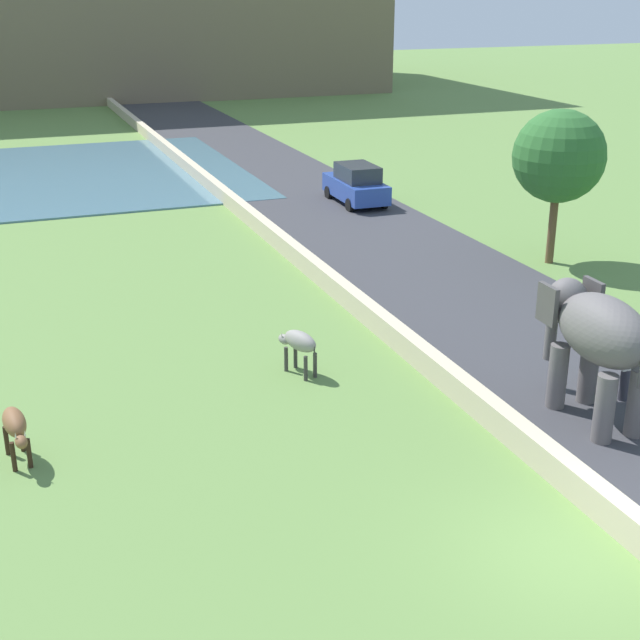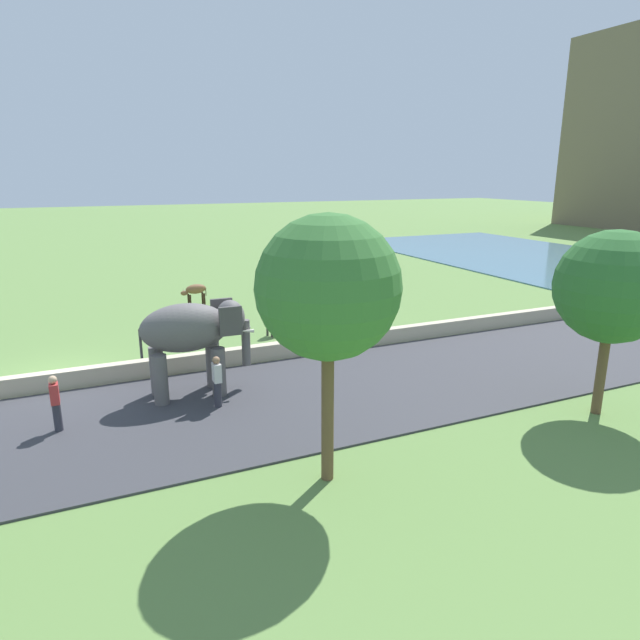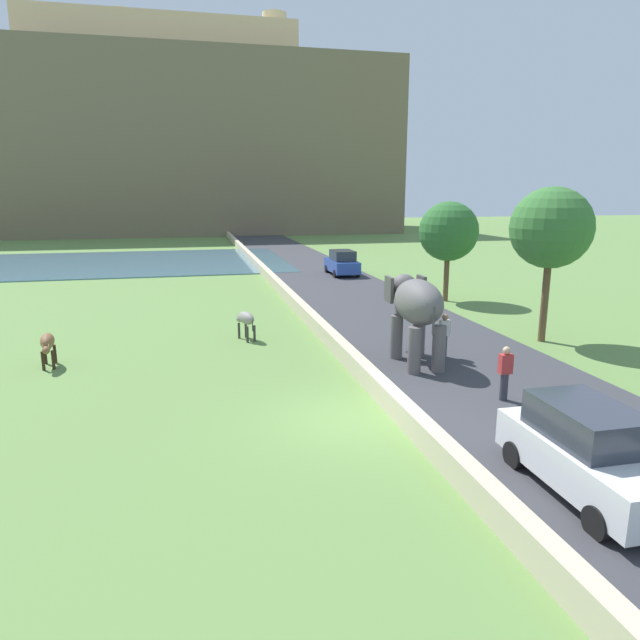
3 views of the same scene
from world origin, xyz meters
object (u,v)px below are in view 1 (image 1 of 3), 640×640
object	(u,v)px
cow_brown	(15,426)
elephant	(596,335)
cow_grey	(299,343)
person_beside_elephant	(626,368)
car_blue	(356,184)

from	to	relation	value
cow_brown	elephant	bearing A→B (deg)	-11.66
cow_grey	cow_brown	bearing A→B (deg)	-162.88
elephant	cow_brown	xyz separation A→B (m)	(-12.18, 2.51, -1.20)
elephant	cow_brown	size ratio (longest dim) A/B	2.46
elephant	person_beside_elephant	distance (m)	1.78
cow_brown	car_blue	bearing A→B (deg)	50.14
person_beside_elephant	cow_grey	distance (m)	7.84
person_beside_elephant	cow_grey	bearing A→B (deg)	147.19
car_blue	cow_grey	size ratio (longest dim) A/B	2.84
cow_grey	cow_brown	distance (m)	7.21
car_blue	cow_grey	bearing A→B (deg)	-117.47
car_blue	cow_brown	size ratio (longest dim) A/B	2.84
elephant	person_beside_elephant	bearing A→B (deg)	16.57
cow_brown	person_beside_elephant	bearing A→B (deg)	-8.97
car_blue	cow_brown	bearing A→B (deg)	-129.86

